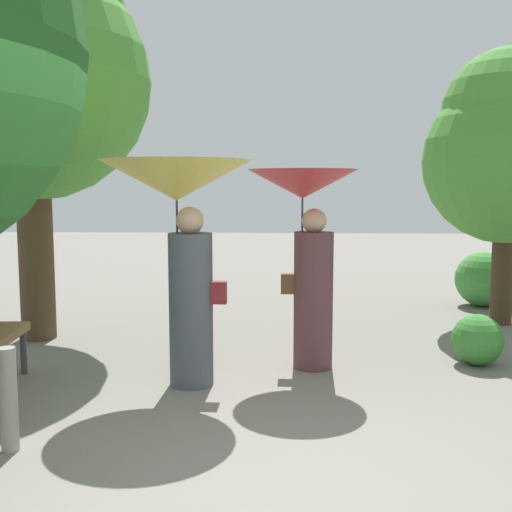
% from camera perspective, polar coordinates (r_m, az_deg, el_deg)
% --- Properties ---
extents(ground_plane, '(40.00, 40.00, 0.00)m').
position_cam_1_polar(ground_plane, '(3.86, -1.97, -21.52)').
color(ground_plane, slate).
extents(person_left, '(1.35, 1.35, 2.04)m').
position_cam_1_polar(person_left, '(5.54, -7.00, 3.89)').
color(person_left, '#474C56').
rests_on(person_left, ground).
extents(person_right, '(1.07, 1.07, 1.97)m').
position_cam_1_polar(person_right, '(6.06, 4.73, 2.45)').
color(person_right, '#563338').
rests_on(person_right, ground).
extents(tree_near_left, '(2.76, 2.76, 4.92)m').
position_cam_1_polar(tree_near_left, '(7.78, -20.33, 16.85)').
color(tree_near_left, '#4C3823').
rests_on(tree_near_left, ground).
extents(tree_mid_right, '(2.14, 2.14, 3.55)m').
position_cam_1_polar(tree_mid_right, '(8.61, 22.29, 9.37)').
color(tree_mid_right, '#42301E').
rests_on(tree_mid_right, ground).
extents(bush_path_left, '(0.52, 0.52, 0.52)m').
position_cam_1_polar(bush_path_left, '(6.69, 19.81, -7.29)').
color(bush_path_left, '#387F33').
rests_on(bush_path_left, ground).
extents(bush_path_right, '(0.82, 0.82, 0.82)m').
position_cam_1_polar(bush_path_right, '(9.86, 20.26, -2.01)').
color(bush_path_right, '#428C3D').
rests_on(bush_path_right, ground).
extents(path_marker_post, '(0.12, 0.12, 0.73)m').
position_cam_1_polar(path_marker_post, '(4.63, -21.92, -12.22)').
color(path_marker_post, gray).
rests_on(path_marker_post, ground).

